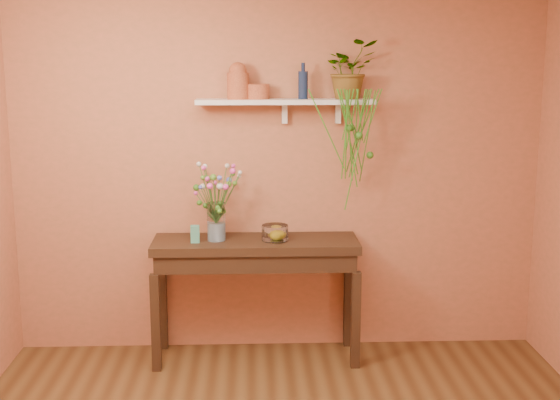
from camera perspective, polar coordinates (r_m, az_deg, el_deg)
name	(u,v)px	position (r m, az deg, el deg)	size (l,w,h in m)	color
room	(292,239)	(3.65, 0.94, -3.06)	(4.04, 4.04, 2.70)	brown
sideboard	(256,257)	(5.47, -1.89, -4.45)	(1.51, 0.49, 0.92)	#312013
wall_shelf	(287,102)	(5.43, 0.51, 7.57)	(1.30, 0.24, 0.19)	white
terracotta_jug	(238,82)	(5.41, -3.27, 9.13)	(0.18, 0.18, 0.27)	#BB6136
terracotta_pot	(257,92)	(5.43, -1.76, 8.38)	(0.18, 0.18, 0.11)	#BB6136
blue_bottle	(303,84)	(5.42, 1.79, 8.92)	(0.09, 0.09, 0.26)	#152344
spider_plant	(349,69)	(5.47, 5.39, 10.01)	(0.38, 0.33, 0.43)	#356E1E
plant_fronds	(355,133)	(5.34, 5.81, 5.18)	(0.53, 0.44, 0.89)	#356E1E
glass_vase	(216,224)	(5.42, -4.94, -1.89)	(0.13, 0.13, 0.28)	white
bouquet	(216,187)	(5.35, -4.98, 0.99)	(0.36, 0.46, 0.43)	#386B28
glass_bowl	(275,233)	(5.40, -0.39, -2.60)	(0.19, 0.19, 0.12)	white
lemon	(276,234)	(5.42, -0.28, -2.66)	(0.08, 0.08, 0.08)	yellow
carton	(195,234)	(5.37, -6.58, -2.63)	(0.06, 0.05, 0.13)	teal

